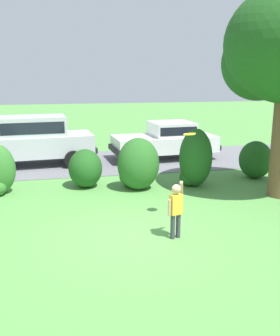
% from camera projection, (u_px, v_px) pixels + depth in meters
% --- Properties ---
extents(ground_plane, '(80.00, 80.00, 0.00)m').
position_uv_depth(ground_plane, '(139.00, 233.00, 8.41)').
color(ground_plane, '#518E42').
extents(driveway_strip, '(28.00, 4.40, 0.02)m').
position_uv_depth(driveway_strip, '(103.00, 162.00, 15.23)').
color(driveway_strip, slate).
rests_on(driveway_strip, ground).
extents(shrub_centre_left, '(1.05, 1.11, 1.21)m').
position_uv_depth(shrub_centre_left, '(85.00, 168.00, 11.75)').
color(shrub_centre_left, '#1E511C').
rests_on(shrub_centre_left, ground).
extents(shrub_centre, '(1.29, 1.25, 1.61)m').
position_uv_depth(shrub_centre, '(137.00, 166.00, 11.51)').
color(shrub_centre, '#286023').
rests_on(shrub_centre, ground).
extents(shrub_centre_right, '(1.03, 1.08, 1.84)m').
position_uv_depth(shrub_centre_right, '(195.00, 160.00, 11.78)').
color(shrub_centre_right, '#1E511C').
rests_on(shrub_centre_right, ground).
extents(shrub_far_end, '(1.11, 1.15, 1.28)m').
position_uv_depth(shrub_far_end, '(256.00, 160.00, 12.79)').
color(shrub_far_end, '#1E511C').
rests_on(shrub_far_end, ground).
extents(parked_sedan, '(4.52, 2.34, 1.56)m').
position_uv_depth(parked_sedan, '(166.00, 139.00, 15.63)').
color(parked_sedan, white).
rests_on(parked_sedan, ground).
extents(parked_suv, '(4.83, 2.39, 1.92)m').
position_uv_depth(parked_suv, '(33.00, 138.00, 14.48)').
color(parked_suv, silver).
rests_on(parked_suv, ground).
extents(child_thrower, '(0.41, 0.34, 1.29)m').
position_uv_depth(child_thrower, '(176.00, 207.00, 7.99)').
color(child_thrower, '#383842').
rests_on(child_thrower, ground).
extents(frisbee, '(0.28, 0.28, 0.07)m').
position_uv_depth(frisbee, '(190.00, 134.00, 8.62)').
color(frisbee, yellow).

